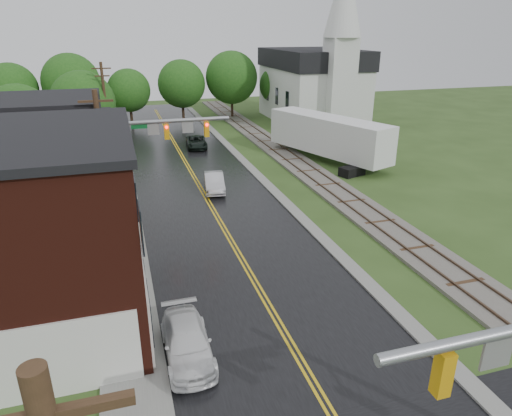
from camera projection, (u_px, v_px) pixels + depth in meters
name	position (u px, v px, depth m)	size (l,w,h in m)	color
main_road	(202.00, 190.00, 36.17)	(10.00, 90.00, 0.02)	black
curb_right	(250.00, 168.00, 42.07)	(0.80, 70.00, 0.12)	gray
sidewalk_left	(123.00, 224.00, 30.05)	(2.40, 50.00, 0.12)	gray
yellow_house	(37.00, 179.00, 28.47)	(8.00, 7.00, 6.40)	tan
darkred_building	(68.00, 157.00, 37.12)	(7.00, 6.00, 4.40)	#3F0F0C
church	(316.00, 78.00, 60.54)	(10.40, 18.40, 20.00)	silver
railroad	(296.00, 163.00, 43.27)	(3.20, 80.00, 0.30)	#59544C
traffic_signal_far	(156.00, 140.00, 30.74)	(7.34, 0.43, 7.20)	gray
utility_pole_b	(104.00, 168.00, 25.48)	(1.80, 0.28, 9.00)	#382616
utility_pole_c	(106.00, 107.00, 45.07)	(1.80, 0.28, 9.00)	#382616
tree_left_c	(21.00, 121.00, 39.59)	(6.00, 6.00, 7.65)	black
tree_left_e	(85.00, 104.00, 46.17)	(6.40, 6.40, 8.16)	black
suv_dark	(196.00, 142.00, 48.77)	(2.06, 4.47, 1.24)	black
sedan_silver	(214.00, 182.00, 35.89)	(1.46, 4.18, 1.38)	silver
pickup_white	(187.00, 342.00, 17.71)	(1.78, 4.38, 1.27)	white
semi_trailer	(328.00, 135.00, 43.45)	(7.50, 13.85, 4.22)	black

